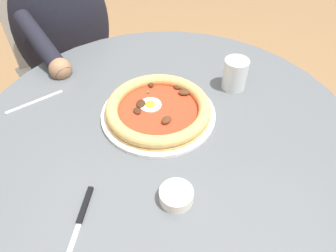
% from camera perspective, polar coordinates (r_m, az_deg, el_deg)
% --- Properties ---
extents(ground_plane, '(6.00, 6.00, 0.02)m').
position_cam_1_polar(ground_plane, '(1.44, -0.15, -21.41)').
color(ground_plane, olive).
extents(dining_table, '(1.01, 1.01, 0.73)m').
position_cam_1_polar(dining_table, '(0.93, -0.21, -6.85)').
color(dining_table, '#565B60').
rests_on(dining_table, ground).
extents(pizza_on_plate, '(0.31, 0.31, 0.04)m').
position_cam_1_polar(pizza_on_plate, '(0.83, -1.79, 3.02)').
color(pizza_on_plate, white).
rests_on(pizza_on_plate, dining_table).
extents(water_glass, '(0.07, 0.07, 0.09)m').
position_cam_1_polar(water_glass, '(0.93, 12.07, 8.94)').
color(water_glass, silver).
rests_on(water_glass, dining_table).
extents(steak_knife, '(0.02, 0.21, 0.01)m').
position_cam_1_polar(steak_knife, '(0.67, -15.74, -16.08)').
color(steak_knife, silver).
rests_on(steak_knife, dining_table).
extents(ramekin_capers, '(0.07, 0.07, 0.03)m').
position_cam_1_polar(ramekin_capers, '(0.66, 1.52, -12.53)').
color(ramekin_capers, white).
rests_on(ramekin_capers, dining_table).
extents(fork_utensil, '(0.13, 0.12, 0.00)m').
position_cam_1_polar(fork_utensil, '(0.96, -23.13, 4.09)').
color(fork_utensil, '#BCBCC1').
rests_on(fork_utensil, dining_table).
extents(diner_person, '(0.44, 0.58, 1.17)m').
position_cam_1_polar(diner_person, '(1.43, -16.78, 9.80)').
color(diner_person, '#282833').
rests_on(diner_person, ground).
extents(cafe_chair_diner, '(0.56, 0.56, 0.88)m').
position_cam_1_polar(cafe_chair_diner, '(1.55, -18.93, 12.34)').
color(cafe_chair_diner, beige).
rests_on(cafe_chair_diner, ground).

